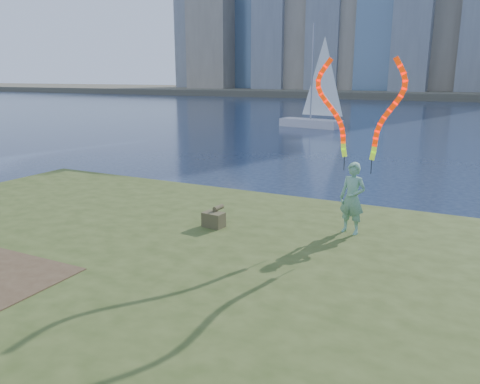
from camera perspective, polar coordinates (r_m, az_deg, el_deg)
The scene contains 6 objects.
ground at distance 9.72m, azimuth -8.11°, elevation -10.73°, with size 320.00×320.00×0.00m, color #18253E.
grassy_knoll at distance 8.01m, azimuth -17.87°, elevation -14.30°, with size 20.00×18.00×0.80m.
far_shore at distance 102.38m, azimuth 24.36°, elevation 10.88°, with size 320.00×40.00×1.20m, color #504B3B.
woman_with_ribbons at distance 9.91m, azimuth 13.88°, elevation 3.06°, with size 1.96×0.58×3.91m.
canvas_bag at distance 10.33m, azimuth -3.19°, elevation -3.28°, with size 0.48×0.55×0.44m.
sailboat at distance 38.10m, azimuth 9.00°, elevation 9.83°, with size 5.32×2.53×7.98m.
Camera 1 is at (5.14, -7.19, 4.05)m, focal length 35.00 mm.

